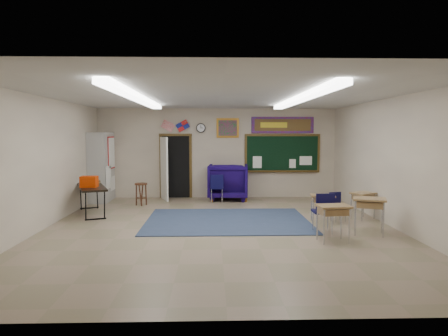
{
  "coord_description": "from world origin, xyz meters",
  "views": [
    {
      "loc": [
        -0.17,
        -8.96,
        2.17
      ],
      "look_at": [
        0.14,
        1.5,
        1.26
      ],
      "focal_mm": 32.0,
      "sensor_mm": 36.0,
      "label": 1
    }
  ],
  "objects_px": {
    "folding_table": "(92,199)",
    "wingback_armchair": "(228,182)",
    "student_desk_front_left": "(322,207)",
    "student_desk_front_right": "(363,204)",
    "wooden_stool": "(141,194)"
  },
  "relations": [
    {
      "from": "folding_table",
      "to": "wooden_stool",
      "type": "relative_size",
      "value": 2.89
    },
    {
      "from": "student_desk_front_right",
      "to": "wooden_stool",
      "type": "height_order",
      "value": "student_desk_front_right"
    },
    {
      "from": "wingback_armchair",
      "to": "student_desk_front_left",
      "type": "bearing_deg",
      "value": 126.01
    },
    {
      "from": "student_desk_front_right",
      "to": "wooden_stool",
      "type": "distance_m",
      "value": 6.33
    },
    {
      "from": "student_desk_front_left",
      "to": "wingback_armchair",
      "type": "bearing_deg",
      "value": 129.37
    },
    {
      "from": "student_desk_front_right",
      "to": "folding_table",
      "type": "xyz_separation_m",
      "value": [
        -7.07,
        0.84,
        0.04
      ]
    },
    {
      "from": "wingback_armchair",
      "to": "student_desk_front_right",
      "type": "relative_size",
      "value": 1.85
    },
    {
      "from": "student_desk_front_right",
      "to": "wingback_armchair",
      "type": "bearing_deg",
      "value": 106.4
    },
    {
      "from": "folding_table",
      "to": "wingback_armchair",
      "type": "bearing_deg",
      "value": 8.93
    },
    {
      "from": "folding_table",
      "to": "wooden_stool",
      "type": "height_order",
      "value": "folding_table"
    },
    {
      "from": "wooden_stool",
      "to": "folding_table",
      "type": "bearing_deg",
      "value": -130.66
    },
    {
      "from": "wingback_armchair",
      "to": "student_desk_front_right",
      "type": "height_order",
      "value": "wingback_armchair"
    },
    {
      "from": "wingback_armchair",
      "to": "student_desk_front_left",
      "type": "distance_m",
      "value": 4.11
    },
    {
      "from": "student_desk_front_left",
      "to": "folding_table",
      "type": "height_order",
      "value": "folding_table"
    },
    {
      "from": "wingback_armchair",
      "to": "student_desk_front_right",
      "type": "distance_m",
      "value": 4.54
    }
  ]
}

